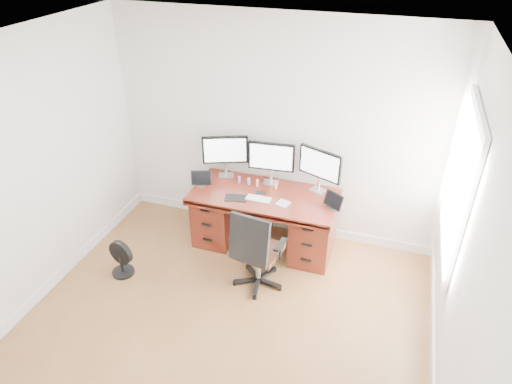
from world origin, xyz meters
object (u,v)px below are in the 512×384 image
(desk, at_px, (265,217))
(office_chair, at_px, (256,262))
(floor_fan, at_px, (121,259))
(monitor_center, at_px, (271,158))
(keyboard, at_px, (258,199))

(desk, relative_size, office_chair, 1.71)
(desk, height_order, office_chair, office_chair)
(office_chair, bearing_deg, desk, 109.54)
(floor_fan, relative_size, monitor_center, 0.79)
(keyboard, bearing_deg, office_chair, -72.61)
(office_chair, distance_m, monitor_center, 1.24)
(desk, relative_size, monitor_center, 3.09)
(monitor_center, distance_m, keyboard, 0.52)
(monitor_center, bearing_deg, office_chair, -87.22)
(office_chair, bearing_deg, floor_fan, -160.13)
(floor_fan, height_order, keyboard, keyboard)
(desk, height_order, floor_fan, desk)
(desk, bearing_deg, office_chair, -79.34)
(office_chair, distance_m, keyboard, 0.74)
(office_chair, relative_size, keyboard, 3.49)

